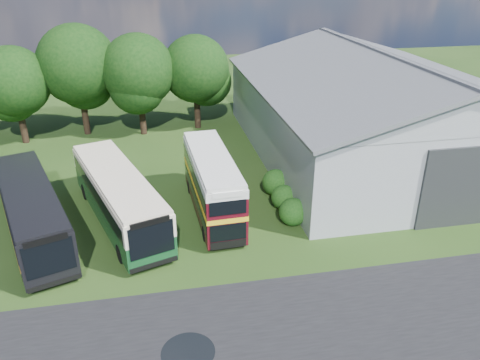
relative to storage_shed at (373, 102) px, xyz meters
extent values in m
plane|color=#1D3811|center=(-15.00, -15.98, -4.17)|extent=(120.00, 120.00, 0.00)
cube|color=black|center=(-12.00, -18.98, -4.17)|extent=(60.00, 8.00, 0.02)
cylinder|color=black|center=(-16.50, -18.98, -4.17)|extent=(2.20, 2.20, 0.01)
cube|color=gray|center=(0.00, 0.02, -1.42)|extent=(18.00, 24.00, 5.50)
cube|color=#2D3033|center=(0.00, -12.06, -1.67)|extent=(5.20, 0.18, 5.00)
cylinder|color=black|center=(-28.00, 7.52, -2.64)|extent=(0.56, 0.56, 3.06)
sphere|color=black|center=(-28.00, 7.52, 1.10)|extent=(5.78, 5.78, 5.78)
cylinder|color=black|center=(-23.00, 8.82, -2.37)|extent=(0.56, 0.56, 3.60)
sphere|color=black|center=(-23.00, 8.82, 2.03)|extent=(6.80, 6.80, 6.80)
cylinder|color=black|center=(-18.00, 7.82, -2.51)|extent=(0.56, 0.56, 3.31)
sphere|color=black|center=(-18.00, 7.82, 1.54)|extent=(6.26, 6.26, 6.26)
cylinder|color=black|center=(-13.00, 8.62, -2.58)|extent=(0.56, 0.56, 3.17)
sphere|color=black|center=(-13.00, 8.62, 1.29)|extent=(5.98, 5.98, 5.98)
sphere|color=#194714|center=(-9.40, -9.98, -4.17)|extent=(1.70, 1.70, 1.70)
sphere|color=#194714|center=(-9.40, -7.98, -4.17)|extent=(1.60, 1.60, 1.60)
sphere|color=#194714|center=(-9.40, -5.98, -4.17)|extent=(1.80, 1.80, 1.80)
cube|color=#103D1C|center=(-19.46, -7.85, -2.42)|extent=(6.16, 11.82, 2.87)
cube|color=#450913|center=(-13.89, -7.79, -2.10)|extent=(2.68, 9.09, 3.60)
cube|color=black|center=(-24.17, -8.60, -2.46)|extent=(6.16, 11.51, 2.81)
camera|label=1|loc=(-17.13, -33.15, 10.24)|focal=35.00mm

